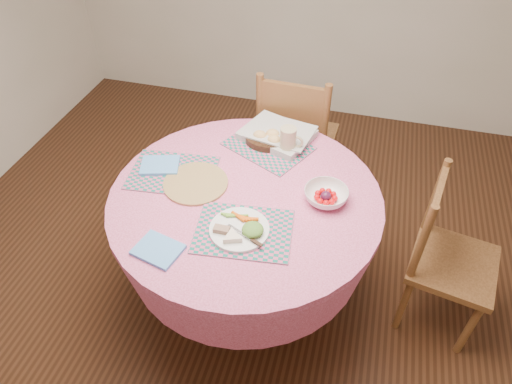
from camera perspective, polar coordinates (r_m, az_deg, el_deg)
ground at (r=2.63m, az=-1.08°, el=-12.44°), size 4.00×4.00×0.00m
dining_table at (r=2.20m, az=-1.26°, el=-4.09°), size 1.24×1.24×0.75m
chair_right at (r=2.38m, az=22.56°, el=-7.31°), size 0.46×0.47×0.87m
chair_back at (r=2.82m, az=4.93°, el=6.77°), size 0.47×0.45×0.98m
placemat_front at (r=1.90m, az=-1.57°, el=-4.92°), size 0.43×0.35×0.01m
placemat_left at (r=2.21m, az=-10.36°, el=2.39°), size 0.43×0.34×0.01m
placemat_back at (r=2.34m, az=1.53°, el=5.77°), size 0.49×0.45×0.01m
wicker_trivet at (r=2.13m, az=-7.54°, el=1.11°), size 0.30×0.30×0.01m
napkin_near at (r=1.87m, az=-12.14°, el=-7.07°), size 0.21×0.18×0.01m
napkin_far at (r=2.24m, az=-11.91°, el=3.30°), size 0.21×0.18×0.01m
dinner_plate at (r=1.88m, az=-1.93°, el=-4.67°), size 0.25×0.25×0.05m
bread_bowl at (r=2.34m, az=1.49°, el=6.68°), size 0.23×0.23×0.08m
latte_mug at (r=2.25m, az=4.08°, el=6.42°), size 0.12×0.08×0.14m
fruit_bowl at (r=2.03m, az=8.73°, el=-0.46°), size 0.22×0.22×0.06m
newspaper_stack at (r=2.38m, az=2.70°, el=7.27°), size 0.41×0.37×0.04m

